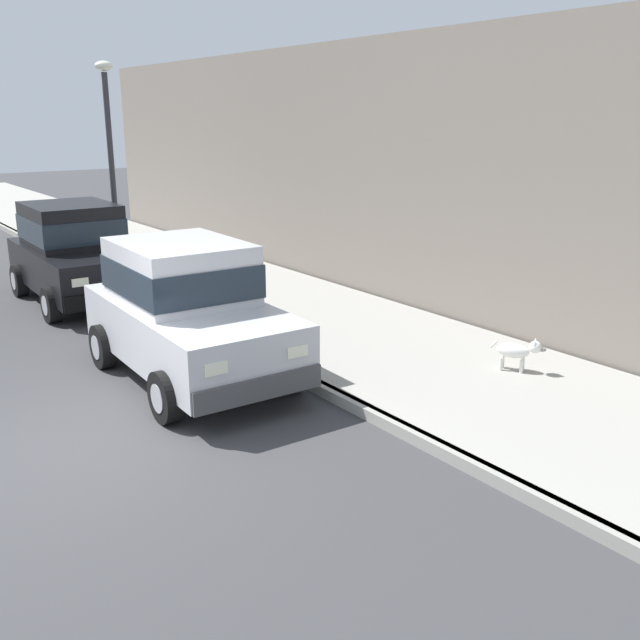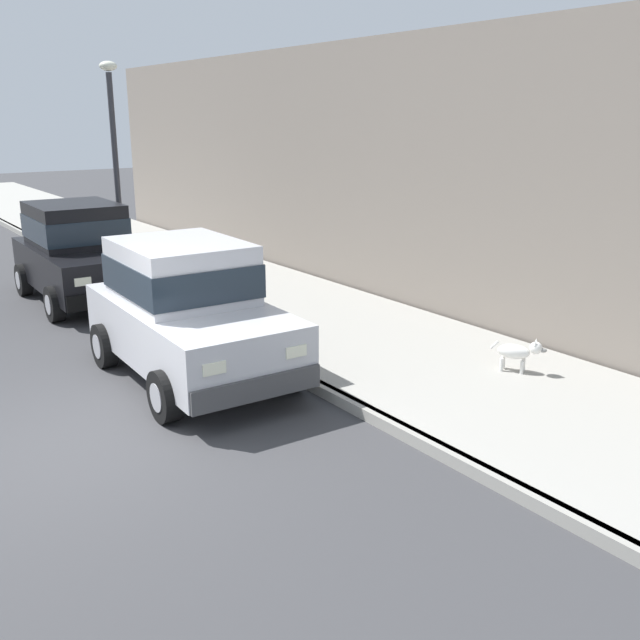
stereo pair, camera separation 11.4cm
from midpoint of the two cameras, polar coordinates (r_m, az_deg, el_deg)
The scene contains 8 objects.
ground_plane at distance 8.34m, azimuth -19.15°, elevation -9.82°, with size 80.00×80.00×0.00m, color #38383A.
curb at distance 9.56m, azimuth -0.53°, elevation -5.02°, with size 0.16×64.00×0.14m, color gray.
sidewalk at distance 10.63m, azimuth 7.47°, elevation -2.94°, with size 3.60×64.00×0.14m, color #99968E.
car_silver_hatchback at distance 9.84m, azimuth -10.25°, elevation 0.89°, with size 2.04×3.85×1.88m.
car_black_hatchback at distance 14.55m, azimuth -18.48°, elevation 5.26°, with size 2.01×3.83×1.88m.
dog_white at distance 10.04m, azimuth 15.90°, elevation -2.44°, with size 0.44×0.68×0.49m.
street_lamp at distance 15.98m, azimuth -15.93°, elevation 13.36°, with size 0.36×0.36×4.42m.
building_facade at distance 15.58m, azimuth -0.08°, elevation 12.17°, with size 0.50×20.00×4.87m, color slate.
Camera 2 is at (-1.85, -7.34, 3.53)m, focal length 40.01 mm.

